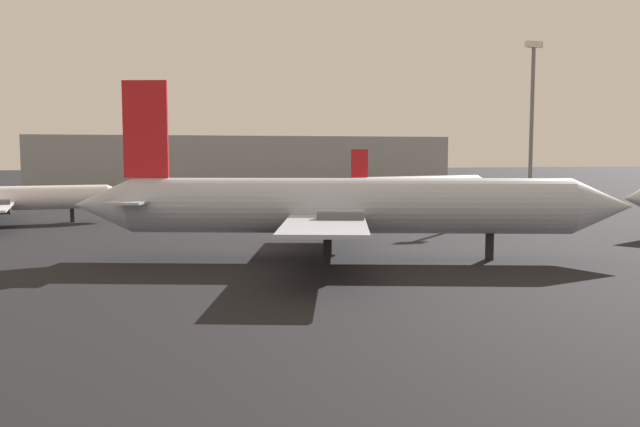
# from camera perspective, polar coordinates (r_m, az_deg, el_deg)

# --- Properties ---
(airplane_on_taxiway) EXTENTS (38.61, 26.21, 12.49)m
(airplane_on_taxiway) POSITION_cam_1_polar(r_m,az_deg,el_deg) (46.26, 2.20, 0.68)
(airplane_on_taxiway) COLOR #B2BCCC
(airplane_on_taxiway) RESTS_ON ground_plane
(airplane_far_left) EXTENTS (26.07, 25.03, 8.78)m
(airplane_far_left) POSITION_cam_1_polar(r_m,az_deg,el_deg) (76.11, -25.83, 1.16)
(airplane_far_left) COLOR white
(airplane_far_left) RESTS_ON ground_plane
(airplane_far_right) EXTENTS (26.82, 21.49, 7.91)m
(airplane_far_right) POSITION_cam_1_polar(r_m,az_deg,el_deg) (92.48, 8.39, 2.34)
(airplane_far_right) COLOR white
(airplane_far_right) RESTS_ON ground_plane
(light_mast_right) EXTENTS (2.40, 0.50, 21.90)m
(light_mast_right) POSITION_cam_1_polar(r_m,az_deg,el_deg) (91.78, 17.81, 8.00)
(light_mast_right) COLOR slate
(light_mast_right) RESTS_ON ground_plane
(terminal_building) EXTENTS (83.17, 24.33, 10.77)m
(terminal_building) POSITION_cam_1_polar(r_m,az_deg,el_deg) (141.59, -6.68, 4.39)
(terminal_building) COLOR #999EA3
(terminal_building) RESTS_ON ground_plane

